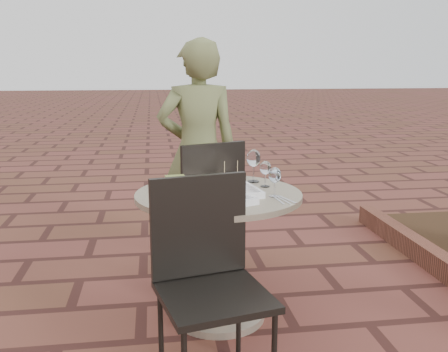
{
  "coord_description": "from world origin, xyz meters",
  "views": [
    {
      "loc": [
        -0.32,
        -2.38,
        1.39
      ],
      "look_at": [
        0.05,
        0.21,
        0.82
      ],
      "focal_mm": 40.0,
      "sensor_mm": 36.0,
      "label": 1
    }
  ],
  "objects": [
    {
      "name": "ground",
      "position": [
        0.0,
        0.0,
        0.0
      ],
      "size": [
        60.0,
        60.0,
        0.0
      ],
      "primitive_type": "plane",
      "color": "brown",
      "rests_on": "ground"
    },
    {
      "name": "wine_glass_mid",
      "position": [
        0.26,
        0.43,
        0.87
      ],
      "size": [
        0.08,
        0.08,
        0.19
      ],
      "color": "white",
      "rests_on": "cafe_table"
    },
    {
      "name": "plate_sliders",
      "position": [
        0.08,
        0.16,
        0.76
      ],
      "size": [
        0.32,
        0.32,
        0.18
      ],
      "rotation": [
        0.0,
        0.0,
        0.18
      ],
      "color": "white",
      "rests_on": "cafe_table"
    },
    {
      "name": "cafe_table",
      "position": [
        0.02,
        0.21,
        0.48
      ],
      "size": [
        0.9,
        0.9,
        0.73
      ],
      "color": "gray",
      "rests_on": "ground"
    },
    {
      "name": "wine_glass_right",
      "position": [
        0.3,
        0.08,
        0.84
      ],
      "size": [
        0.07,
        0.07,
        0.15
      ],
      "color": "white",
      "rests_on": "cafe_table"
    },
    {
      "name": "diner",
      "position": [
        -0.0,
        1.14,
        0.8
      ],
      "size": [
        0.6,
        0.41,
        1.59
      ],
      "primitive_type": "imported",
      "rotation": [
        0.0,
        0.0,
        3.19
      ],
      "color": "brown",
      "rests_on": "ground"
    },
    {
      "name": "wine_glass_far",
      "position": [
        0.3,
        0.31,
        0.84
      ],
      "size": [
        0.06,
        0.06,
        0.15
      ],
      "color": "white",
      "rests_on": "cafe_table"
    },
    {
      "name": "steel_ramekin",
      "position": [
        -0.25,
        0.37,
        0.75
      ],
      "size": [
        0.06,
        0.06,
        0.04
      ],
      "primitive_type": "cylinder",
      "rotation": [
        0.0,
        0.0,
        0.21
      ],
      "color": "silver",
      "rests_on": "cafe_table"
    },
    {
      "name": "chair_near",
      "position": [
        -0.11,
        -0.36,
        0.55
      ],
      "size": [
        0.53,
        0.53,
        0.93
      ],
      "rotation": [
        0.0,
        0.0,
        0.22
      ],
      "color": "black",
      "rests_on": "ground"
    },
    {
      "name": "chair_far",
      "position": [
        0.02,
        0.76,
        0.55
      ],
      "size": [
        0.56,
        0.56,
        0.93
      ],
      "rotation": [
        0.0,
        0.0,
        3.49
      ],
      "color": "black",
      "rests_on": "ground"
    },
    {
      "name": "plate_salmon",
      "position": [
        -0.21,
        0.34,
        0.75
      ],
      "size": [
        0.28,
        0.28,
        0.07
      ],
      "rotation": [
        0.0,
        0.0,
        0.11
      ],
      "color": "white",
      "rests_on": "cafe_table"
    },
    {
      "name": "plate_tuna",
      "position": [
        0.01,
        0.01,
        0.75
      ],
      "size": [
        0.36,
        0.36,
        0.03
      ],
      "rotation": [
        0.0,
        0.0,
        0.4
      ],
      "color": "white",
      "rests_on": "cafe_table"
    },
    {
      "name": "cutlery_set",
      "position": [
        0.32,
        0.0,
        0.73
      ],
      "size": [
        0.13,
        0.21,
        0.0
      ],
      "primitive_type": null,
      "rotation": [
        0.0,
        0.0,
        0.23
      ],
      "color": "silver",
      "rests_on": "cafe_table"
    }
  ]
}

